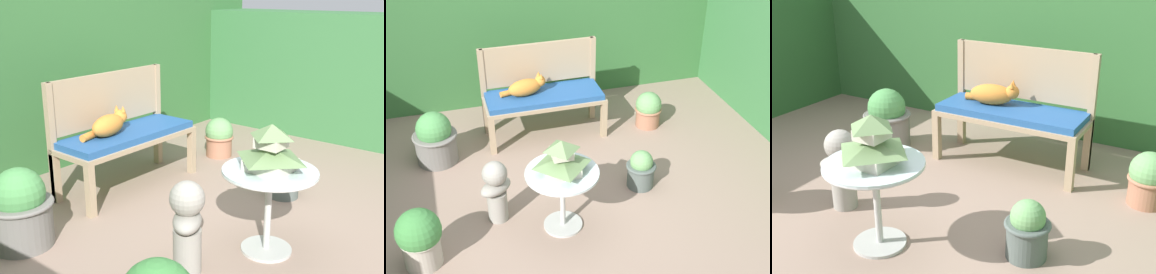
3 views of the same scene
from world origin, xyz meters
TOP-DOWN VIEW (x-y plane):
  - ground at (0.00, 0.00)m, footprint 30.00×30.00m
  - foliage_hedge_back at (0.00, 2.49)m, footprint 6.40×0.88m
  - garden_bench at (0.23, 1.22)m, footprint 1.26×0.49m
  - bench_backrest at (0.23, 1.44)m, footprint 1.26×0.06m
  - cat at (0.05, 1.25)m, footprint 0.49×0.25m
  - patio_table at (0.03, -0.28)m, footprint 0.61×0.61m
  - pagoda_birdhouse at (0.03, -0.28)m, footprint 0.36×0.36m
  - garden_bust at (-0.49, -0.03)m, footprint 0.34×0.31m
  - potted_plant_hedge_corner at (0.88, 0.07)m, footprint 0.28×0.28m
  - potted_plant_bench_right at (-1.14, -0.39)m, footprint 0.35×0.35m
  - potted_plant_path_edge at (-0.93, 1.03)m, footprint 0.44×0.44m
  - potted_plant_table_far at (1.38, 1.09)m, footprint 0.30×0.30m

SIDE VIEW (x-z plane):
  - ground at x=0.00m, z-range 0.00..0.00m
  - potted_plant_hedge_corner at x=0.88m, z-range -0.01..0.37m
  - potted_plant_table_far at x=1.38m, z-range 0.00..0.40m
  - potted_plant_path_edge at x=-0.93m, z-range -0.02..0.53m
  - potted_plant_bench_right at x=-1.14m, z-range 0.01..0.52m
  - garden_bust at x=-0.49m, z-range 0.03..0.62m
  - garden_bench at x=0.23m, z-range 0.18..0.68m
  - patio_table at x=0.03m, z-range 0.16..0.72m
  - cat at x=0.05m, z-range 0.48..0.70m
  - bench_backrest at x=0.23m, z-range 0.20..1.18m
  - pagoda_birdhouse at x=0.03m, z-range 0.54..0.84m
  - foliage_hedge_back at x=0.00m, z-range 0.00..1.77m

